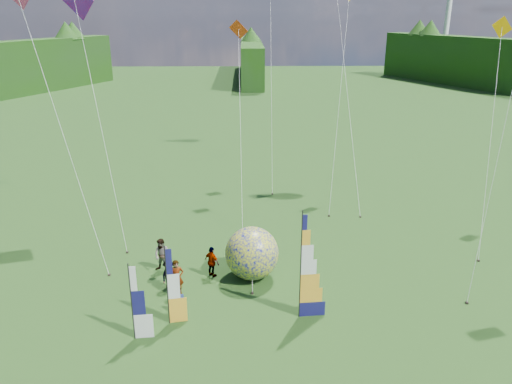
{
  "coord_description": "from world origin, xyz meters",
  "views": [
    {
      "loc": [
        -1.5,
        -17.14,
        13.25
      ],
      "look_at": [
        -1.0,
        4.0,
        5.5
      ],
      "focal_mm": 35.0,
      "sensor_mm": 36.0,
      "label": 1
    }
  ],
  "objects_px": {
    "side_banner_left": "(167,287)",
    "spectator_b": "(162,255)",
    "bol_inflatable": "(252,253)",
    "kite_whale": "(346,62)",
    "camp_chair": "(179,306)",
    "side_banner_far": "(132,303)",
    "spectator_c": "(169,274)",
    "spectator_d": "(212,262)",
    "feather_banner_main": "(301,268)",
    "spectator_a": "(177,278)"
  },
  "relations": [
    {
      "from": "side_banner_left",
      "to": "spectator_b",
      "type": "bearing_deg",
      "value": 91.36
    },
    {
      "from": "bol_inflatable",
      "to": "kite_whale",
      "type": "xyz_separation_m",
      "value": [
        7.09,
        14.0,
        8.23
      ]
    },
    {
      "from": "bol_inflatable",
      "to": "kite_whale",
      "type": "height_order",
      "value": "kite_whale"
    },
    {
      "from": "camp_chair",
      "to": "bol_inflatable",
      "type": "bearing_deg",
      "value": 34.41
    },
    {
      "from": "side_banner_far",
      "to": "bol_inflatable",
      "type": "relative_size",
      "value": 1.25
    },
    {
      "from": "spectator_c",
      "to": "spectator_d",
      "type": "xyz_separation_m",
      "value": [
        2.11,
        1.08,
        0.09
      ]
    },
    {
      "from": "feather_banner_main",
      "to": "kite_whale",
      "type": "relative_size",
      "value": 0.26
    },
    {
      "from": "spectator_d",
      "to": "spectator_a",
      "type": "bearing_deg",
      "value": 87.94
    },
    {
      "from": "side_banner_far",
      "to": "camp_chair",
      "type": "bearing_deg",
      "value": 40.61
    },
    {
      "from": "side_banner_far",
      "to": "spectator_b",
      "type": "xyz_separation_m",
      "value": [
        0.32,
        5.87,
        -0.8
      ]
    },
    {
      "from": "spectator_d",
      "to": "side_banner_far",
      "type": "bearing_deg",
      "value": 101.52
    },
    {
      "from": "spectator_b",
      "to": "spectator_c",
      "type": "height_order",
      "value": "spectator_b"
    },
    {
      "from": "side_banner_left",
      "to": "bol_inflatable",
      "type": "bearing_deg",
      "value": 36.28
    },
    {
      "from": "feather_banner_main",
      "to": "kite_whale",
      "type": "xyz_separation_m",
      "value": [
        4.99,
        17.67,
        7.09
      ]
    },
    {
      "from": "side_banner_left",
      "to": "spectator_a",
      "type": "distance_m",
      "value": 2.62
    },
    {
      "from": "spectator_b",
      "to": "bol_inflatable",
      "type": "bearing_deg",
      "value": 11.88
    },
    {
      "from": "side_banner_far",
      "to": "camp_chair",
      "type": "distance_m",
      "value": 2.73
    },
    {
      "from": "spectator_a",
      "to": "side_banner_left",
      "type": "bearing_deg",
      "value": -104.96
    },
    {
      "from": "side_banner_left",
      "to": "spectator_c",
      "type": "xyz_separation_m",
      "value": [
        -0.43,
        3.07,
        -1.08
      ]
    },
    {
      "from": "spectator_d",
      "to": "bol_inflatable",
      "type": "bearing_deg",
      "value": -141.94
    },
    {
      "from": "bol_inflatable",
      "to": "camp_chair",
      "type": "height_order",
      "value": "bol_inflatable"
    },
    {
      "from": "side_banner_far",
      "to": "spectator_b",
      "type": "bearing_deg",
      "value": 82.05
    },
    {
      "from": "side_banner_left",
      "to": "side_banner_far",
      "type": "bearing_deg",
      "value": -151.44
    },
    {
      "from": "bol_inflatable",
      "to": "spectator_a",
      "type": "relative_size",
      "value": 1.52
    },
    {
      "from": "spectator_d",
      "to": "spectator_b",
      "type": "bearing_deg",
      "value": 28.08
    },
    {
      "from": "feather_banner_main",
      "to": "side_banner_far",
      "type": "distance_m",
      "value": 7.38
    },
    {
      "from": "feather_banner_main",
      "to": "spectator_a",
      "type": "xyz_separation_m",
      "value": [
        -5.8,
        2.09,
        -1.62
      ]
    },
    {
      "from": "spectator_a",
      "to": "camp_chair",
      "type": "relative_size",
      "value": 1.98
    },
    {
      "from": "spectator_b",
      "to": "spectator_c",
      "type": "bearing_deg",
      "value": -50.27
    },
    {
      "from": "camp_chair",
      "to": "kite_whale",
      "type": "relative_size",
      "value": 0.05
    },
    {
      "from": "kite_whale",
      "to": "side_banner_far",
      "type": "bearing_deg",
      "value": -142.23
    },
    {
      "from": "spectator_c",
      "to": "spectator_d",
      "type": "bearing_deg",
      "value": -35.56
    },
    {
      "from": "side_banner_left",
      "to": "bol_inflatable",
      "type": "xyz_separation_m",
      "value": [
        3.77,
        4.02,
        -0.45
      ]
    },
    {
      "from": "camp_chair",
      "to": "kite_whale",
      "type": "distance_m",
      "value": 22.29
    },
    {
      "from": "feather_banner_main",
      "to": "side_banner_far",
      "type": "relative_size",
      "value": 1.46
    },
    {
      "from": "spectator_a",
      "to": "bol_inflatable",
      "type": "bearing_deg",
      "value": 9.67
    },
    {
      "from": "side_banner_left",
      "to": "spectator_d",
      "type": "xyz_separation_m",
      "value": [
        1.68,
        4.15,
        -1.0
      ]
    },
    {
      "from": "spectator_b",
      "to": "camp_chair",
      "type": "distance_m",
      "value": 4.4
    },
    {
      "from": "spectator_a",
      "to": "spectator_b",
      "type": "distance_m",
      "value": 2.57
    },
    {
      "from": "spectator_a",
      "to": "spectator_c",
      "type": "xyz_separation_m",
      "value": [
        -0.5,
        0.62,
        -0.15
      ]
    },
    {
      "from": "feather_banner_main",
      "to": "spectator_d",
      "type": "distance_m",
      "value": 5.9
    },
    {
      "from": "feather_banner_main",
      "to": "spectator_a",
      "type": "bearing_deg",
      "value": 155.01
    },
    {
      "from": "bol_inflatable",
      "to": "camp_chair",
      "type": "bearing_deg",
      "value": -135.16
    },
    {
      "from": "side_banner_left",
      "to": "camp_chair",
      "type": "relative_size",
      "value": 3.99
    },
    {
      "from": "spectator_b",
      "to": "spectator_d",
      "type": "distance_m",
      "value": 2.77
    },
    {
      "from": "side_banner_far",
      "to": "spectator_a",
      "type": "distance_m",
      "value": 3.89
    },
    {
      "from": "bol_inflatable",
      "to": "spectator_a",
      "type": "height_order",
      "value": "bol_inflatable"
    },
    {
      "from": "side_banner_left",
      "to": "side_banner_far",
      "type": "distance_m",
      "value": 1.72
    },
    {
      "from": "feather_banner_main",
      "to": "camp_chair",
      "type": "xyz_separation_m",
      "value": [
        -5.51,
        0.28,
        -2.07
      ]
    },
    {
      "from": "bol_inflatable",
      "to": "spectator_a",
      "type": "xyz_separation_m",
      "value": [
        -3.7,
        -1.57,
        -0.48
      ]
    }
  ]
}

